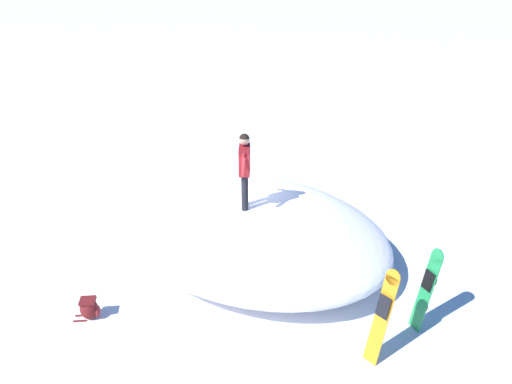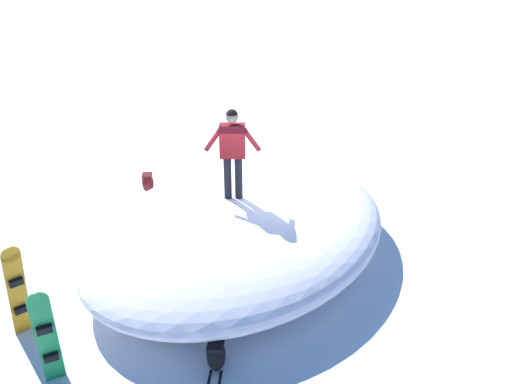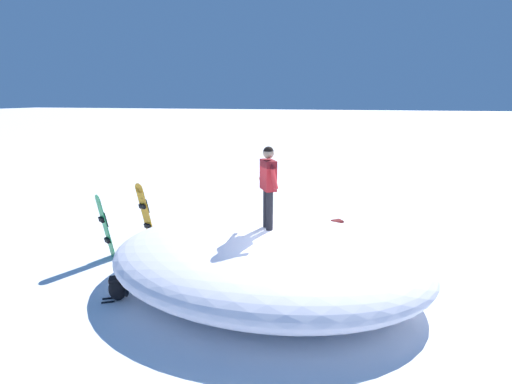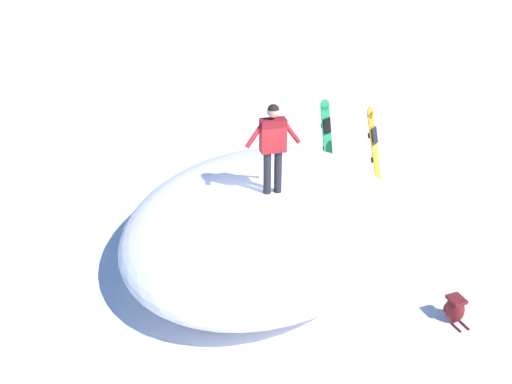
{
  "view_description": "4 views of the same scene",
  "coord_description": "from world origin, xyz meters",
  "px_view_note": "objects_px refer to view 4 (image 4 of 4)",
  "views": [
    {
      "loc": [
        8.35,
        6.0,
        6.29
      ],
      "look_at": [
        0.87,
        1.08,
        1.86
      ],
      "focal_mm": 34.79,
      "sensor_mm": 36.0,
      "label": 1
    },
    {
      "loc": [
        -4.28,
        7.49,
        5.4
      ],
      "look_at": [
        0.23,
        0.3,
        1.3
      ],
      "focal_mm": 35.58,
      "sensor_mm": 36.0,
      "label": 2
    },
    {
      "loc": [
        -6.95,
        -1.19,
        3.84
      ],
      "look_at": [
        0.34,
        0.78,
        2.02
      ],
      "focal_mm": 27.61,
      "sensor_mm": 36.0,
      "label": 3
    },
    {
      "loc": [
        3.43,
        -9.78,
        6.71
      ],
      "look_at": [
        0.42,
        -0.02,
        1.5
      ],
      "focal_mm": 46.52,
      "sensor_mm": 36.0,
      "label": 4
    }
  ],
  "objects_px": {
    "snowboarder_standing": "(273,141)",
    "backpack_far": "(241,172)",
    "backpack_near": "(455,308)",
    "snowboard_secondary_upright": "(374,143)",
    "snowboard_primary_upright": "(327,133)"
  },
  "relations": [
    {
      "from": "snowboarder_standing",
      "to": "backpack_far",
      "type": "xyz_separation_m",
      "value": [
        -1.47,
        2.62,
        -1.98
      ]
    },
    {
      "from": "backpack_near",
      "to": "backpack_far",
      "type": "height_order",
      "value": "backpack_far"
    },
    {
      "from": "snowboard_secondary_upright",
      "to": "backpack_far",
      "type": "xyz_separation_m",
      "value": [
        -2.82,
        -1.03,
        -0.64
      ]
    },
    {
      "from": "snowboard_primary_upright",
      "to": "backpack_near",
      "type": "bearing_deg",
      "value": -58.59
    },
    {
      "from": "snowboarder_standing",
      "to": "backpack_far",
      "type": "relative_size",
      "value": 3.11
    },
    {
      "from": "snowboard_primary_upright",
      "to": "snowboard_secondary_upright",
      "type": "distance_m",
      "value": 1.23
    },
    {
      "from": "snowboard_secondary_upright",
      "to": "snowboard_primary_upright",
      "type": "bearing_deg",
      "value": 161.35
    },
    {
      "from": "snowboard_primary_upright",
      "to": "snowboard_secondary_upright",
      "type": "height_order",
      "value": "snowboard_secondary_upright"
    },
    {
      "from": "backpack_near",
      "to": "snowboarder_standing",
      "type": "bearing_deg",
      "value": 160.36
    },
    {
      "from": "snowboard_secondary_upright",
      "to": "backpack_near",
      "type": "relative_size",
      "value": 3.31
    },
    {
      "from": "backpack_near",
      "to": "snowboard_secondary_upright",
      "type": "bearing_deg",
      "value": 112.82
    },
    {
      "from": "snowboarder_standing",
      "to": "snowboard_primary_upright",
      "type": "relative_size",
      "value": 1.03
    },
    {
      "from": "snowboard_secondary_upright",
      "to": "backpack_far",
      "type": "bearing_deg",
      "value": -159.87
    },
    {
      "from": "snowboard_secondary_upright",
      "to": "backpack_near",
      "type": "xyz_separation_m",
      "value": [
        2.05,
        -4.86,
        -0.65
      ]
    },
    {
      "from": "snowboard_primary_upright",
      "to": "backpack_near",
      "type": "relative_size",
      "value": 3.19
    }
  ]
}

